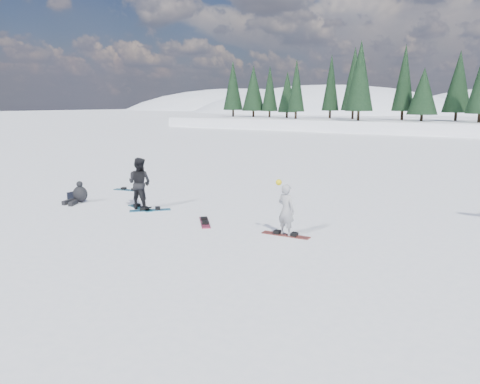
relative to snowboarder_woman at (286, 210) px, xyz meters
name	(u,v)px	position (x,y,z in m)	size (l,w,h in m)	color
ground	(204,227)	(-2.69, -0.54, -0.80)	(420.00, 420.00, 0.00)	white
snowboarder_woman	(286,210)	(0.00, 0.00, 0.00)	(0.63, 0.47, 1.72)	#A1A1A6
snowboarder_man	(140,183)	(-6.32, 0.21, 0.17)	(0.94, 0.73, 1.94)	black
seated_rider	(79,194)	(-9.12, -0.40, -0.47)	(0.77, 1.12, 0.87)	black
gear_bag	(74,196)	(-9.82, -0.14, -0.65)	(0.45, 0.30, 0.30)	black
snowboard_woman	(286,235)	(0.00, 0.00, -0.79)	(1.50, 0.28, 0.03)	maroon
snowboard_man	(141,208)	(-6.32, 0.21, -0.79)	(1.50, 0.28, 0.03)	#176A83
snowboard_loose_a	(150,210)	(-5.76, 0.15, -0.79)	(1.50, 0.28, 0.03)	teal
snowboard_loose_b	(205,222)	(-2.97, -0.14, -0.79)	(1.50, 0.28, 0.03)	#9E2243
snowboard_loose_c	(129,190)	(-9.44, 2.56, -0.79)	(1.50, 0.28, 0.03)	#186185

